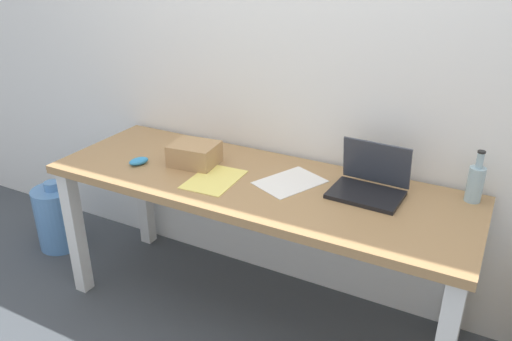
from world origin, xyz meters
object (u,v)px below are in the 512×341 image
Objects in this scene: desk at (256,199)px; cardboard_box at (195,154)px; beer_bottle at (475,182)px; laptop_right at (369,184)px; computer_mouse at (139,161)px; water_cooler_jug at (58,217)px.

desk is 0.39m from cardboard_box.
desk is 8.68× the size of beer_bottle.
computer_mouse is (-1.09, -0.23, -0.03)m from laptop_right.
laptop_right is 0.43m from beer_bottle.
desk is 6.34× the size of laptop_right.
desk is 19.83× the size of computer_mouse.
beer_bottle is at bearing 36.27° from computer_mouse.
cardboard_box is at bearing -169.61° from beer_bottle.
laptop_right is 1.12m from computer_mouse.
beer_bottle is at bearing 15.78° from desk.
cardboard_box is (0.24, 0.13, 0.04)m from computer_mouse.
water_cooler_jug is (-1.88, -0.14, -0.60)m from laptop_right.
beer_bottle is at bearing 18.60° from laptop_right.
computer_mouse is at bearing -6.39° from water_cooler_jug.
water_cooler_jug is (-2.29, -0.28, -0.65)m from beer_bottle.
beer_bottle is 1.03× the size of cardboard_box.
beer_bottle is 2.29× the size of computer_mouse.
beer_bottle reaches higher than desk.
desk is at bearing 33.04° from computer_mouse.
beer_bottle is 1.28m from cardboard_box.
laptop_right is 1.37× the size of beer_bottle.
cardboard_box is at bearing 51.73° from computer_mouse.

